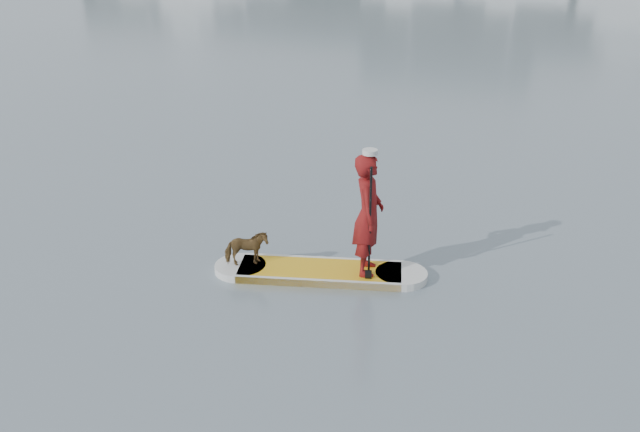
% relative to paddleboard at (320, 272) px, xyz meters
% --- Properties ---
extents(ground, '(140.00, 140.00, 0.00)m').
position_rel_paddleboard_xyz_m(ground, '(-0.69, -2.65, -0.06)').
color(ground, slate).
rests_on(ground, ground).
extents(paddleboard, '(3.18, 1.55, 0.12)m').
position_rel_paddleboard_xyz_m(paddleboard, '(0.00, 0.00, 0.00)').
color(paddleboard, '#EFAF16').
rests_on(paddleboard, ground).
extents(paddler, '(0.63, 0.79, 1.88)m').
position_rel_paddleboard_xyz_m(paddler, '(0.68, 0.22, 1.00)').
color(paddler, maroon).
rests_on(paddler, paddleboard).
extents(white_cap, '(0.22, 0.22, 0.07)m').
position_rel_paddleboard_xyz_m(white_cap, '(0.68, 0.22, 1.97)').
color(white_cap, silver).
rests_on(white_cap, paddler).
extents(dog, '(0.71, 0.63, 0.56)m').
position_rel_paddleboard_xyz_m(dog, '(-1.09, -0.34, 0.34)').
color(dog, brown).
rests_on(dog, paddleboard).
extents(paddle, '(0.12, 0.29, 2.00)m').
position_rel_paddleboard_xyz_m(paddle, '(0.79, -0.01, 0.74)').
color(paddle, black).
rests_on(paddle, ground).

